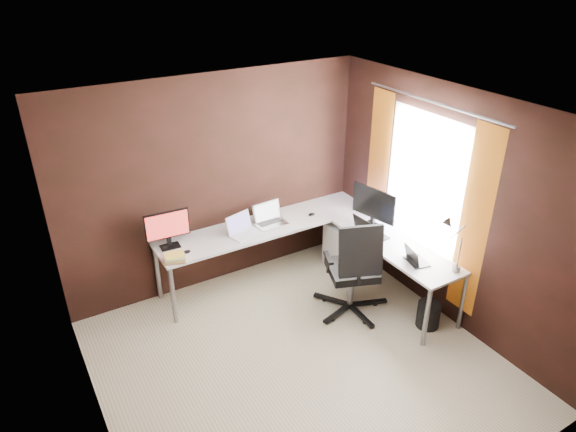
% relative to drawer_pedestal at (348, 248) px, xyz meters
% --- Properties ---
extents(room, '(3.60, 3.60, 2.50)m').
position_rel_drawer_pedestal_xyz_m(room, '(-1.09, -1.08, 0.98)').
color(room, beige).
rests_on(room, ground).
extents(desk, '(2.65, 2.25, 0.73)m').
position_rel_drawer_pedestal_xyz_m(desk, '(-0.59, -0.11, 0.38)').
color(desk, white).
rests_on(desk, ground).
extents(drawer_pedestal, '(0.42, 0.50, 0.60)m').
position_rel_drawer_pedestal_xyz_m(drawer_pedestal, '(0.00, 0.00, 0.00)').
color(drawer_pedestal, white).
rests_on(drawer_pedestal, ground).
extents(monitor_left, '(0.48, 0.15, 0.42)m').
position_rel_drawer_pedestal_xyz_m(monitor_left, '(-2.11, 0.45, 0.67)').
color(monitor_left, black).
rests_on(monitor_left, desk).
extents(monitor_right, '(0.19, 0.58, 0.48)m').
position_rel_drawer_pedestal_xyz_m(monitor_right, '(0.09, -0.32, 0.70)').
color(monitor_right, black).
rests_on(monitor_right, desk).
extents(laptop_white, '(0.39, 0.32, 0.23)m').
position_rel_drawer_pedestal_xyz_m(laptop_white, '(-1.30, 0.30, 0.48)').
color(laptop_white, white).
rests_on(laptop_white, desk).
extents(laptop_silver, '(0.37, 0.27, 0.24)m').
position_rel_drawer_pedestal_xyz_m(laptop_silver, '(-0.91, 0.37, 0.48)').
color(laptop_silver, silver).
rests_on(laptop_silver, desk).
extents(laptop_black_big, '(0.28, 0.38, 0.24)m').
position_rel_drawer_pedestal_xyz_m(laptop_black_big, '(-0.10, -0.49, 0.48)').
color(laptop_black_big, black).
rests_on(laptop_black_big, desk).
extents(laptop_black_small, '(0.24, 0.29, 0.18)m').
position_rel_drawer_pedestal_xyz_m(laptop_black_small, '(-0.03, -1.16, 0.47)').
color(laptop_black_small, black).
rests_on(laptop_black_small, desk).
extents(book_stack, '(0.28, 0.25, 0.07)m').
position_rel_drawer_pedestal_xyz_m(book_stack, '(-2.16, 0.15, 0.46)').
color(book_stack, tan).
rests_on(book_stack, desk).
extents(mouse_left, '(0.09, 0.06, 0.03)m').
position_rel_drawer_pedestal_xyz_m(mouse_left, '(-2.00, 0.22, 0.45)').
color(mouse_left, black).
rests_on(mouse_left, desk).
extents(mouse_corner, '(0.10, 0.07, 0.03)m').
position_rel_drawer_pedestal_xyz_m(mouse_corner, '(-0.38, 0.27, 0.45)').
color(mouse_corner, black).
rests_on(mouse_corner, desk).
extents(desk_lamp, '(0.19, 0.22, 0.59)m').
position_rel_drawer_pedestal_xyz_m(desk_lamp, '(0.15, -1.43, 0.80)').
color(desk_lamp, slate).
rests_on(desk_lamp, desk).
extents(office_chair, '(0.65, 0.69, 1.17)m').
position_rel_drawer_pedestal_xyz_m(office_chair, '(-0.48, -0.72, 0.04)').
color(office_chair, black).
rests_on(office_chair, ground).
extents(wastebasket, '(0.32, 0.32, 0.29)m').
position_rel_drawer_pedestal_xyz_m(wastebasket, '(0.07, -1.36, -0.16)').
color(wastebasket, black).
rests_on(wastebasket, ground).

